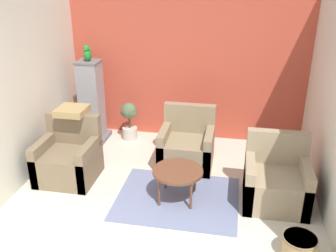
{
  "coord_description": "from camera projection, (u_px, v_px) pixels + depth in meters",
  "views": [
    {
      "loc": [
        0.87,
        -2.88,
        2.96
      ],
      "look_at": [
        0.0,
        1.76,
        0.93
      ],
      "focal_mm": 40.0,
      "sensor_mm": 36.0,
      "label": 1
    }
  ],
  "objects": [
    {
      "name": "wall_back_accent",
      "position": [
        187.0,
        66.0,
        6.59
      ],
      "size": [
        4.27,
        0.06,
        2.66
      ],
      "color": "#C64C38",
      "rests_on": "ground_plane"
    },
    {
      "name": "wall_left",
      "position": [
        23.0,
        90.0,
        5.33
      ],
      "size": [
        0.06,
        3.52,
        2.66
      ],
      "color": "beige",
      "rests_on": "ground_plane"
    },
    {
      "name": "wall_right",
      "position": [
        335.0,
        109.0,
        4.62
      ],
      "size": [
        0.06,
        3.52,
        2.66
      ],
      "color": "beige",
      "rests_on": "ground_plane"
    },
    {
      "name": "area_rug",
      "position": [
        177.0,
        198.0,
        5.16
      ],
      "size": [
        1.66,
        1.34,
        0.01
      ],
      "color": "slate",
      "rests_on": "ground_plane"
    },
    {
      "name": "coffee_table",
      "position": [
        178.0,
        173.0,
        5.0
      ],
      "size": [
        0.68,
        0.68,
        0.45
      ],
      "color": "brown",
      "rests_on": "ground_plane"
    },
    {
      "name": "armchair_left",
      "position": [
        69.0,
        160.0,
        5.56
      ],
      "size": [
        0.83,
        0.78,
        0.92
      ],
      "color": "#7A664C",
      "rests_on": "ground_plane"
    },
    {
      "name": "armchair_right",
      "position": [
        276.0,
        182.0,
        4.98
      ],
      "size": [
        0.83,
        0.78,
        0.92
      ],
      "color": "#9E896B",
      "rests_on": "ground_plane"
    },
    {
      "name": "armchair_middle",
      "position": [
        187.0,
        147.0,
        5.95
      ],
      "size": [
        0.83,
        0.78,
        0.92
      ],
      "color": "#8E7A5B",
      "rests_on": "ground_plane"
    },
    {
      "name": "birdcage",
      "position": [
        92.0,
        103.0,
        6.68
      ],
      "size": [
        0.51,
        0.51,
        1.46
      ],
      "color": "slate",
      "rests_on": "ground_plane"
    },
    {
      "name": "parrot",
      "position": [
        88.0,
        53.0,
        6.33
      ],
      "size": [
        0.13,
        0.23,
        0.28
      ],
      "color": "#1E842D",
      "rests_on": "birdcage"
    },
    {
      "name": "potted_plant",
      "position": [
        129.0,
        119.0,
        6.79
      ],
      "size": [
        0.32,
        0.29,
        0.7
      ],
      "color": "beige",
      "rests_on": "ground_plane"
    },
    {
      "name": "wicker_basket",
      "position": [
        299.0,
        246.0,
        4.09
      ],
      "size": [
        0.37,
        0.37,
        0.26
      ],
      "color": "tan",
      "rests_on": "ground_plane"
    },
    {
      "name": "throw_pillow",
      "position": [
        72.0,
        111.0,
        5.55
      ],
      "size": [
        0.43,
        0.43,
        0.1
      ],
      "color": "tan",
      "rests_on": "armchair_left"
    }
  ]
}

